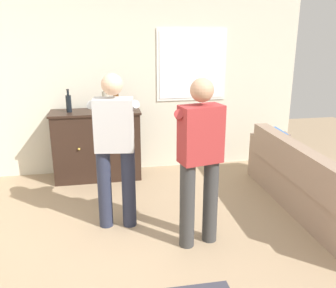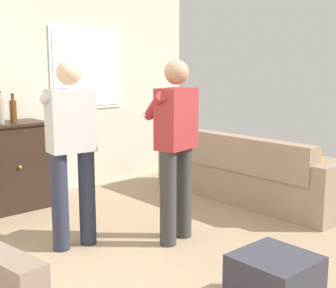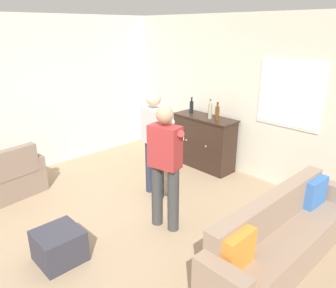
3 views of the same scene
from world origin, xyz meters
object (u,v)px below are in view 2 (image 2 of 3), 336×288
(person_standing_left, at_px, (71,145))
(person_standing_right, at_px, (175,142))
(bottle_wine_green, at_px, (13,110))
(bottle_spirits_clear, at_px, (0,110))
(couch, at_px, (240,174))
(ottoman, at_px, (274,282))

(person_standing_left, relative_size, person_standing_right, 1.00)
(person_standing_left, bearing_deg, bottle_wine_green, 86.28)
(bottle_wine_green, height_order, person_standing_right, person_standing_right)
(bottle_spirits_clear, bearing_deg, bottle_wine_green, 6.59)
(person_standing_left, height_order, person_standing_right, same)
(couch, height_order, bottle_wine_green, bottle_wine_green)
(couch, height_order, person_standing_left, person_standing_left)
(bottle_spirits_clear, bearing_deg, ottoman, -81.24)
(bottle_spirits_clear, height_order, ottoman, bottle_spirits_clear)
(ottoman, bearing_deg, person_standing_left, 103.32)
(couch, bearing_deg, person_standing_right, -163.58)
(person_standing_right, bearing_deg, person_standing_left, 147.21)
(person_standing_left, bearing_deg, ottoman, -76.68)
(couch, xyz_separation_m, bottle_wine_green, (-2.15, 1.48, 0.81))
(bottle_wine_green, bearing_deg, person_standing_left, -93.72)
(ottoman, xyz_separation_m, person_standing_right, (0.34, 1.37, 0.75))
(bottle_spirits_clear, xyz_separation_m, person_standing_left, (0.06, -1.39, -0.21))
(bottle_spirits_clear, height_order, person_standing_right, person_standing_right)
(bottle_spirits_clear, bearing_deg, person_standing_right, -66.03)
(couch, xyz_separation_m, person_standing_right, (-1.46, -0.43, 0.61))
(bottle_wine_green, xyz_separation_m, ottoman, (0.35, -3.28, -0.94))
(ottoman, xyz_separation_m, person_standing_left, (-0.44, 1.87, 0.75))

